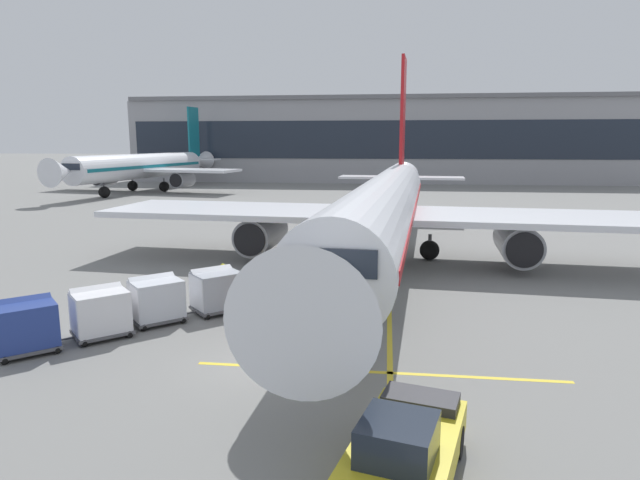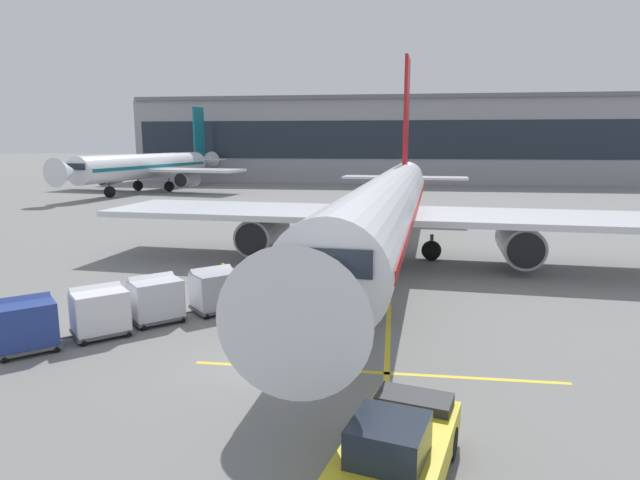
{
  "view_description": "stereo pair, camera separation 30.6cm",
  "coord_description": "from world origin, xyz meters",
  "px_view_note": "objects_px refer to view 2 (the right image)",
  "views": [
    {
      "loc": [
        3.81,
        -16.71,
        7.31
      ],
      "look_at": [
        0.74,
        8.14,
        2.73
      ],
      "focal_mm": 30.23,
      "sensor_mm": 36.0,
      "label": 1
    },
    {
      "loc": [
        4.12,
        -16.67,
        7.31
      ],
      "look_at": [
        0.74,
        8.14,
        2.73
      ],
      "focal_mm": 30.23,
      "sensor_mm": 36.0,
      "label": 2
    }
  ],
  "objects_px": {
    "parked_airplane": "(387,207)",
    "safety_cone_engine_keepout": "(306,259)",
    "pushback_tug": "(396,449)",
    "belt_loader": "(284,282)",
    "baggage_cart_fourth": "(25,324)",
    "ground_crew_wingwalker": "(223,279)",
    "ground_crew_marshaller": "(270,285)",
    "ground_crew_by_loader": "(261,296)",
    "distant_airplane": "(149,167)",
    "ground_crew_by_carts": "(262,278)",
    "baggage_cart_third": "(100,311)",
    "safety_cone_wingtip": "(247,272)",
    "safety_cone_nose_mark": "(263,262)",
    "baggage_cart_lead": "(216,289)",
    "baggage_cart_second": "(156,298)"
  },
  "relations": [
    {
      "from": "safety_cone_nose_mark",
      "to": "distant_airplane",
      "type": "distance_m",
      "value": 54.14
    },
    {
      "from": "ground_crew_marshaller",
      "to": "distant_airplane",
      "type": "bearing_deg",
      "value": 119.79
    },
    {
      "from": "parked_airplane",
      "to": "ground_crew_by_carts",
      "type": "xyz_separation_m",
      "value": [
        -5.69,
        -8.88,
        -2.4
      ]
    },
    {
      "from": "ground_crew_by_loader",
      "to": "ground_crew_by_carts",
      "type": "height_order",
      "value": "same"
    },
    {
      "from": "baggage_cart_fourth",
      "to": "ground_crew_marshaller",
      "type": "bearing_deg",
      "value": 41.0
    },
    {
      "from": "ground_crew_wingwalker",
      "to": "ground_crew_marshaller",
      "type": "bearing_deg",
      "value": -16.74
    },
    {
      "from": "baggage_cart_second",
      "to": "ground_crew_by_loader",
      "type": "distance_m",
      "value": 4.29
    },
    {
      "from": "safety_cone_engine_keepout",
      "to": "safety_cone_nose_mark",
      "type": "height_order",
      "value": "safety_cone_nose_mark"
    },
    {
      "from": "baggage_cart_second",
      "to": "pushback_tug",
      "type": "distance_m",
      "value": 13.58
    },
    {
      "from": "safety_cone_nose_mark",
      "to": "baggage_cart_second",
      "type": "bearing_deg",
      "value": -101.67
    },
    {
      "from": "baggage_cart_second",
      "to": "safety_cone_wingtip",
      "type": "distance_m",
      "value": 7.55
    },
    {
      "from": "ground_crew_by_carts",
      "to": "ground_crew_wingwalker",
      "type": "height_order",
      "value": "same"
    },
    {
      "from": "baggage_cart_lead",
      "to": "safety_cone_nose_mark",
      "type": "relative_size",
      "value": 3.2
    },
    {
      "from": "belt_loader",
      "to": "baggage_cart_third",
      "type": "bearing_deg",
      "value": -135.56
    },
    {
      "from": "parked_airplane",
      "to": "ground_crew_by_carts",
      "type": "height_order",
      "value": "parked_airplane"
    },
    {
      "from": "baggage_cart_fourth",
      "to": "safety_cone_engine_keepout",
      "type": "relative_size",
      "value": 3.33
    },
    {
      "from": "baggage_cart_second",
      "to": "safety_cone_engine_keepout",
      "type": "bearing_deg",
      "value": 68.13
    },
    {
      "from": "parked_airplane",
      "to": "pushback_tug",
      "type": "xyz_separation_m",
      "value": [
        0.56,
        -22.24,
        -2.57
      ]
    },
    {
      "from": "baggage_cart_third",
      "to": "distant_airplane",
      "type": "height_order",
      "value": "distant_airplane"
    },
    {
      "from": "belt_loader",
      "to": "baggage_cart_fourth",
      "type": "height_order",
      "value": "belt_loader"
    },
    {
      "from": "parked_airplane",
      "to": "safety_cone_wingtip",
      "type": "bearing_deg",
      "value": -143.19
    },
    {
      "from": "safety_cone_nose_mark",
      "to": "ground_crew_wingwalker",
      "type": "bearing_deg",
      "value": -92.64
    },
    {
      "from": "baggage_cart_third",
      "to": "distant_airplane",
      "type": "xyz_separation_m",
      "value": [
        -24.89,
        57.77,
        2.68
      ]
    },
    {
      "from": "parked_airplane",
      "to": "safety_cone_engine_keepout",
      "type": "bearing_deg",
      "value": -160.35
    },
    {
      "from": "pushback_tug",
      "to": "baggage_cart_fourth",
      "type": "bearing_deg",
      "value": 155.66
    },
    {
      "from": "ground_crew_marshaller",
      "to": "safety_cone_engine_keepout",
      "type": "height_order",
      "value": "ground_crew_marshaller"
    },
    {
      "from": "belt_loader",
      "to": "baggage_cart_fourth",
      "type": "bearing_deg",
      "value": -135.44
    },
    {
      "from": "ground_crew_by_loader",
      "to": "ground_crew_by_carts",
      "type": "xyz_separation_m",
      "value": [
        -0.72,
        3.04,
        0.0
      ]
    },
    {
      "from": "parked_airplane",
      "to": "pushback_tug",
      "type": "bearing_deg",
      "value": -88.55
    },
    {
      "from": "baggage_cart_fourth",
      "to": "ground_crew_wingwalker",
      "type": "xyz_separation_m",
      "value": [
        4.93,
        7.09,
        -0.0
      ]
    },
    {
      "from": "safety_cone_wingtip",
      "to": "safety_cone_nose_mark",
      "type": "distance_m",
      "value": 2.64
    },
    {
      "from": "ground_crew_marshaller",
      "to": "safety_cone_engine_keepout",
      "type": "xyz_separation_m",
      "value": [
        0.31,
        8.35,
        -0.62
      ]
    },
    {
      "from": "safety_cone_wingtip",
      "to": "parked_airplane",
      "type": "bearing_deg",
      "value": 36.81
    },
    {
      "from": "belt_loader",
      "to": "baggage_cart_third",
      "type": "distance_m",
      "value": 8.34
    },
    {
      "from": "ground_crew_by_carts",
      "to": "ground_crew_marshaller",
      "type": "xyz_separation_m",
      "value": [
        0.66,
        -1.15,
        0.0
      ]
    },
    {
      "from": "baggage_cart_lead",
      "to": "safety_cone_nose_mark",
      "type": "xyz_separation_m",
      "value": [
        0.05,
        8.27,
        -0.61
      ]
    },
    {
      "from": "ground_crew_by_carts",
      "to": "safety_cone_nose_mark",
      "type": "xyz_separation_m",
      "value": [
        -1.43,
        6.02,
        -0.61
      ]
    },
    {
      "from": "pushback_tug",
      "to": "ground_crew_marshaller",
      "type": "bearing_deg",
      "value": 114.61
    },
    {
      "from": "parked_airplane",
      "to": "ground_crew_by_loader",
      "type": "height_order",
      "value": "parked_airplane"
    },
    {
      "from": "pushback_tug",
      "to": "belt_loader",
      "type": "bearing_deg",
      "value": 111.05
    },
    {
      "from": "belt_loader",
      "to": "baggage_cart_third",
      "type": "xyz_separation_m",
      "value": [
        -5.96,
        -5.84,
        0.19
      ]
    },
    {
      "from": "baggage_cart_second",
      "to": "safety_cone_nose_mark",
      "type": "distance_m",
      "value": 10.15
    },
    {
      "from": "ground_crew_by_carts",
      "to": "distant_airplane",
      "type": "xyz_separation_m",
      "value": [
        -29.78,
        52.03,
        2.68
      ]
    },
    {
      "from": "baggage_cart_third",
      "to": "ground_crew_marshaller",
      "type": "xyz_separation_m",
      "value": [
        5.55,
        4.59,
        -0.0
      ]
    },
    {
      "from": "baggage_cart_third",
      "to": "distant_airplane",
      "type": "bearing_deg",
      "value": 113.31
    },
    {
      "from": "belt_loader",
      "to": "baggage_cart_third",
      "type": "relative_size",
      "value": 1.97
    },
    {
      "from": "baggage_cart_second",
      "to": "baggage_cart_third",
      "type": "bearing_deg",
      "value": -127.33
    },
    {
      "from": "ground_crew_marshaller",
      "to": "safety_cone_engine_keepout",
      "type": "distance_m",
      "value": 8.38
    },
    {
      "from": "parked_airplane",
      "to": "distant_airplane",
      "type": "bearing_deg",
      "value": 129.42
    },
    {
      "from": "ground_crew_by_carts",
      "to": "safety_cone_engine_keepout",
      "type": "height_order",
      "value": "ground_crew_by_carts"
    }
  ]
}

